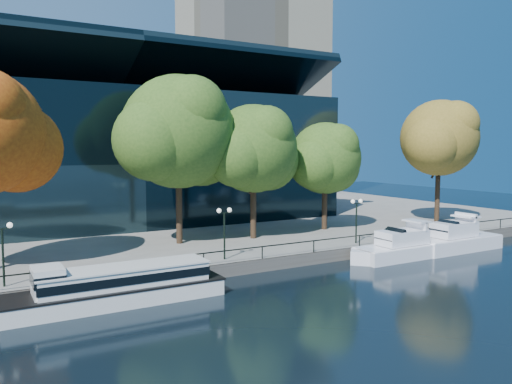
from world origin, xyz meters
TOP-DOWN VIEW (x-y plane):
  - ground at (0.00, 0.00)m, footprint 160.00×160.00m
  - promenade at (0.00, 36.38)m, footprint 90.00×67.08m
  - railing at (0.00, 3.25)m, footprint 88.20×0.08m
  - convention_building at (-4.00, 31.79)m, footprint 50.00×24.57m
  - office_tower at (28.00, 55.00)m, footprint 22.50×22.50m
  - tour_boat at (-12.34, 0.64)m, footprint 14.68×3.27m
  - cruiser_near at (12.99, 1.04)m, footprint 11.23×2.89m
  - cruiser_far at (19.56, 0.92)m, footprint 10.72×2.97m
  - tree_2 at (-3.10, 12.40)m, footprint 12.68×10.40m
  - tree_3 at (4.00, 11.34)m, footprint 10.48×8.59m
  - tree_4 at (13.18, 12.16)m, footprint 9.45×7.75m
  - tree_5 at (27.92, 9.78)m, footprint 11.00×9.02m
  - lamp_0 at (-18.05, 4.50)m, footprint 1.26×0.36m
  - lamp_1 at (-2.68, 4.50)m, footprint 1.26×0.36m
  - lamp_2 at (10.69, 4.50)m, footprint 1.26×0.36m

SIDE VIEW (x-z plane):
  - ground at x=0.00m, z-range 0.00..0.00m
  - promenade at x=0.00m, z-range 0.00..1.00m
  - cruiser_near at x=12.99m, z-range -0.62..2.64m
  - cruiser_far at x=19.56m, z-range -0.64..2.86m
  - tour_boat at x=-12.34m, z-range -0.21..2.58m
  - railing at x=0.00m, z-range 1.44..2.43m
  - lamp_0 at x=-18.05m, z-range 1.97..6.00m
  - lamp_1 at x=-2.68m, z-range 1.97..6.00m
  - lamp_2 at x=10.69m, z-range 1.97..6.00m
  - tree_4 at x=13.18m, z-range 2.74..14.10m
  - convention_building at x=-4.00m, z-range -2.21..19.22m
  - tree_3 at x=4.00m, z-range 3.02..15.80m
  - tree_5 at x=27.92m, z-range 3.52..17.73m
  - tree_2 at x=-3.10m, z-range 3.30..18.46m
  - office_tower at x=28.00m, z-range 0.07..65.97m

